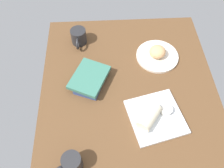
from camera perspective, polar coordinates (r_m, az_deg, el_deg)
name	(u,v)px	position (r cm, az deg, el deg)	size (l,w,h in cm)	color
dining_table	(129,96)	(119.94, 4.24, -2.85)	(110.00, 90.00, 4.00)	brown
round_plate	(157,56)	(133.93, 10.99, 6.72)	(23.44, 23.44, 1.40)	silver
scone_pastry	(158,52)	(130.83, 11.07, 7.74)	(8.97, 8.64, 6.32)	tan
square_plate	(156,117)	(112.79, 10.64, -7.88)	(24.19, 24.19, 1.60)	white
sauce_cup	(166,110)	(112.86, 13.12, -6.17)	(5.65, 5.65, 2.77)	silver
breakfast_wrap	(149,117)	(107.69, 9.04, -7.94)	(6.50, 6.50, 12.71)	beige
book_stack	(90,79)	(119.79, -5.31, 1.23)	(24.85, 22.80, 5.44)	#33477F
coffee_mug	(71,163)	(101.13, -9.94, -18.50)	(8.70, 11.93, 8.59)	#262628
second_mug	(79,37)	(137.70, -8.16, 11.39)	(13.56, 8.82, 8.86)	#262628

